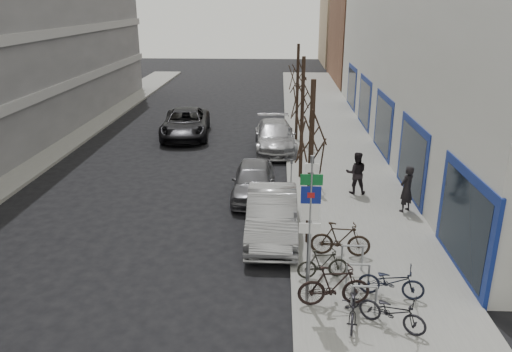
# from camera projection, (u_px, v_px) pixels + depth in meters

# --- Properties ---
(ground) EXTENTS (120.00, 120.00, 0.00)m
(ground) POSITION_uv_depth(u_px,v_px,m) (217.00, 304.00, 13.42)
(ground) COLOR black
(ground) RESTS_ON ground
(sidewalk_east) EXTENTS (5.00, 70.00, 0.15)m
(sidewalk_east) POSITION_uv_depth(u_px,v_px,m) (342.00, 179.00, 22.62)
(sidewalk_east) COLOR slate
(sidewalk_east) RESTS_ON ground
(sidewalk_west) EXTENTS (3.00, 70.00, 0.15)m
(sidewalk_west) POSITION_uv_depth(u_px,v_px,m) (9.00, 173.00, 23.30)
(sidewalk_west) COLOR slate
(sidewalk_west) RESTS_ON ground
(brick_building_far) EXTENTS (12.00, 14.00, 8.00)m
(brick_building_far) POSITION_uv_depth(u_px,v_px,m) (395.00, 40.00, 49.21)
(brick_building_far) COLOR brown
(brick_building_far) RESTS_ON ground
(tan_building_far) EXTENTS (13.00, 12.00, 9.00)m
(tan_building_far) POSITION_uv_depth(u_px,v_px,m) (374.00, 27.00, 63.16)
(tan_building_far) COLOR #937A5B
(tan_building_far) RESTS_ON ground
(highway_sign_pole) EXTENTS (0.55, 0.10, 4.20)m
(highway_sign_pole) POSITION_uv_depth(u_px,v_px,m) (310.00, 222.00, 12.49)
(highway_sign_pole) COLOR gray
(highway_sign_pole) RESTS_ON ground
(bike_rack) EXTENTS (0.66, 2.26, 0.83)m
(bike_rack) POSITION_uv_depth(u_px,v_px,m) (358.00, 274.00, 13.60)
(bike_rack) COLOR gray
(bike_rack) RESTS_ON sidewalk_east
(tree_near) EXTENTS (1.80, 1.80, 5.50)m
(tree_near) POSITION_uv_depth(u_px,v_px,m) (312.00, 125.00, 15.24)
(tree_near) COLOR black
(tree_near) RESTS_ON ground
(tree_mid) EXTENTS (1.80, 1.80, 5.50)m
(tree_mid) POSITION_uv_depth(u_px,v_px,m) (303.00, 90.00, 21.37)
(tree_mid) COLOR black
(tree_mid) RESTS_ON ground
(tree_far) EXTENTS (1.80, 1.80, 5.50)m
(tree_far) POSITION_uv_depth(u_px,v_px,m) (298.00, 70.00, 27.49)
(tree_far) COLOR black
(tree_far) RESTS_ON ground
(meter_front) EXTENTS (0.10, 0.08, 1.27)m
(meter_front) POSITION_uv_depth(u_px,v_px,m) (295.00, 227.00, 15.85)
(meter_front) COLOR gray
(meter_front) RESTS_ON sidewalk_east
(meter_mid) EXTENTS (0.10, 0.08, 1.27)m
(meter_mid) POSITION_uv_depth(u_px,v_px,m) (291.00, 171.00, 21.03)
(meter_mid) COLOR gray
(meter_mid) RESTS_ON sidewalk_east
(meter_back) EXTENTS (0.10, 0.08, 1.27)m
(meter_back) POSITION_uv_depth(u_px,v_px,m) (289.00, 137.00, 26.21)
(meter_back) COLOR gray
(meter_back) RESTS_ON sidewalk_east
(bike_near_left) EXTENTS (0.77, 1.70, 1.00)m
(bike_near_left) POSITION_uv_depth(u_px,v_px,m) (354.00, 304.00, 12.28)
(bike_near_left) COLOR black
(bike_near_left) RESTS_ON sidewalk_east
(bike_near_right) EXTENTS (1.97, 0.76, 1.17)m
(bike_near_right) POSITION_uv_depth(u_px,v_px,m) (334.00, 285.00, 12.92)
(bike_near_right) COLOR black
(bike_near_right) RESTS_ON sidewalk_east
(bike_mid_curb) EXTENTS (1.82, 0.91, 1.07)m
(bike_mid_curb) POSITION_uv_depth(u_px,v_px,m) (391.00, 279.00, 13.31)
(bike_mid_curb) COLOR black
(bike_mid_curb) RESTS_ON sidewalk_east
(bike_mid_inner) EXTENTS (1.55, 0.69, 0.91)m
(bike_mid_inner) POSITION_uv_depth(u_px,v_px,m) (323.00, 264.00, 14.25)
(bike_mid_inner) COLOR black
(bike_mid_inner) RESTS_ON sidewalk_east
(bike_far_curb) EXTENTS (1.71, 1.31, 1.03)m
(bike_far_curb) POSITION_uv_depth(u_px,v_px,m) (393.00, 309.00, 12.05)
(bike_far_curb) COLOR black
(bike_far_curb) RESTS_ON sidewalk_east
(bike_far_inner) EXTENTS (1.92, 0.72, 1.14)m
(bike_far_inner) POSITION_uv_depth(u_px,v_px,m) (340.00, 239.00, 15.47)
(bike_far_inner) COLOR black
(bike_far_inner) RESTS_ON sidewalk_east
(parked_car_front) EXTENTS (1.70, 4.82, 1.59)m
(parked_car_front) POSITION_uv_depth(u_px,v_px,m) (272.00, 215.00, 17.01)
(parked_car_front) COLOR #9A9B9F
(parked_car_front) RESTS_ON ground
(parked_car_mid) EXTENTS (1.72, 4.24, 1.44)m
(parked_car_mid) POSITION_uv_depth(u_px,v_px,m) (254.00, 180.00, 20.51)
(parked_car_mid) COLOR #545459
(parked_car_mid) RESTS_ON ground
(parked_car_back) EXTENTS (2.46, 5.40, 1.53)m
(parked_car_back) POSITION_uv_depth(u_px,v_px,m) (275.00, 136.00, 27.01)
(parked_car_back) COLOR #9A9A9F
(parked_car_back) RESTS_ON ground
(lane_car) EXTENTS (3.20, 6.01, 1.61)m
(lane_car) POSITION_uv_depth(u_px,v_px,m) (186.00, 123.00, 29.71)
(lane_car) COLOR black
(lane_car) RESTS_ON ground
(pedestrian_near) EXTENTS (0.78, 0.74, 1.79)m
(pedestrian_near) POSITION_uv_depth(u_px,v_px,m) (407.00, 189.00, 18.66)
(pedestrian_near) COLOR black
(pedestrian_near) RESTS_ON sidewalk_east
(pedestrian_far) EXTENTS (0.68, 0.47, 1.79)m
(pedestrian_far) POSITION_uv_depth(u_px,v_px,m) (356.00, 173.00, 20.44)
(pedestrian_far) COLOR black
(pedestrian_far) RESTS_ON sidewalk_east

